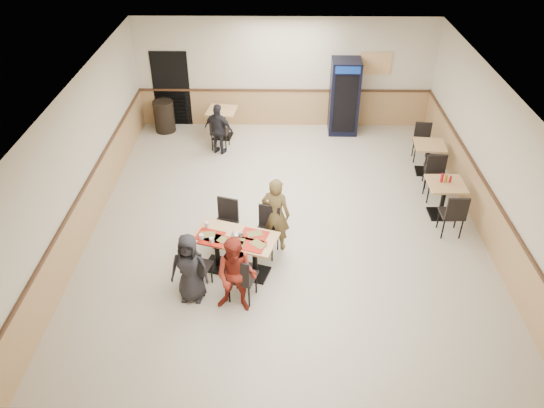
{
  "coord_description": "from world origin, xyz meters",
  "views": [
    {
      "loc": [
        -0.17,
        -8.75,
        6.62
      ],
      "look_at": [
        -0.27,
        -0.5,
        0.99
      ],
      "focal_mm": 35.0,
      "sensor_mm": 36.0,
      "label": 1
    }
  ],
  "objects_px": {
    "diner_man_opposite": "(276,214)",
    "side_table_near": "(444,194)",
    "main_table": "(236,248)",
    "trash_bin": "(164,116)",
    "diner_woman_left": "(190,268)",
    "back_table": "(222,119)",
    "diner_woman_right": "(236,276)",
    "lone_diner": "(219,129)",
    "side_table_far": "(428,154)",
    "pepsi_cooler": "(344,97)"
  },
  "relations": [
    {
      "from": "diner_woman_right",
      "to": "lone_diner",
      "type": "height_order",
      "value": "diner_woman_right"
    },
    {
      "from": "main_table",
      "to": "diner_man_opposite",
      "type": "height_order",
      "value": "diner_man_opposite"
    },
    {
      "from": "diner_woman_left",
      "to": "trash_bin",
      "type": "height_order",
      "value": "diner_woman_left"
    },
    {
      "from": "diner_man_opposite",
      "to": "pepsi_cooler",
      "type": "xyz_separation_m",
      "value": [
        1.8,
        5.12,
        0.23
      ]
    },
    {
      "from": "main_table",
      "to": "back_table",
      "type": "relative_size",
      "value": 1.96
    },
    {
      "from": "back_table",
      "to": "main_table",
      "type": "bearing_deg",
      "value": -82.32
    },
    {
      "from": "diner_woman_left",
      "to": "back_table",
      "type": "bearing_deg",
      "value": 94.02
    },
    {
      "from": "side_table_near",
      "to": "trash_bin",
      "type": "bearing_deg",
      "value": 149.08
    },
    {
      "from": "diner_woman_right",
      "to": "diner_man_opposite",
      "type": "xyz_separation_m",
      "value": [
        0.64,
        1.69,
        0.05
      ]
    },
    {
      "from": "lone_diner",
      "to": "diner_man_opposite",
      "type": "bearing_deg",
      "value": 133.27
    },
    {
      "from": "trash_bin",
      "to": "diner_man_opposite",
      "type": "bearing_deg",
      "value": -58.72
    },
    {
      "from": "diner_woman_right",
      "to": "main_table",
      "type": "bearing_deg",
      "value": 106.02
    },
    {
      "from": "diner_woman_left",
      "to": "side_table_far",
      "type": "height_order",
      "value": "diner_woman_left"
    },
    {
      "from": "diner_woman_left",
      "to": "lone_diner",
      "type": "bearing_deg",
      "value": 94.04
    },
    {
      "from": "diner_man_opposite",
      "to": "back_table",
      "type": "distance_m",
      "value": 4.95
    },
    {
      "from": "main_table",
      "to": "side_table_far",
      "type": "distance_m",
      "value": 5.66
    },
    {
      "from": "trash_bin",
      "to": "lone_diner",
      "type": "bearing_deg",
      "value": -37.6
    },
    {
      "from": "diner_woman_left",
      "to": "diner_woman_right",
      "type": "distance_m",
      "value": 0.85
    },
    {
      "from": "diner_woman_left",
      "to": "lone_diner",
      "type": "height_order",
      "value": "diner_woman_left"
    },
    {
      "from": "diner_woman_left",
      "to": "trash_bin",
      "type": "distance_m",
      "value": 6.72
    },
    {
      "from": "main_table",
      "to": "side_table_far",
      "type": "bearing_deg",
      "value": 57.17
    },
    {
      "from": "back_table",
      "to": "lone_diner",
      "type": "bearing_deg",
      "value": -90.0
    },
    {
      "from": "main_table",
      "to": "pepsi_cooler",
      "type": "height_order",
      "value": "pepsi_cooler"
    },
    {
      "from": "pepsi_cooler",
      "to": "trash_bin",
      "type": "relative_size",
      "value": 2.31
    },
    {
      "from": "diner_man_opposite",
      "to": "trash_bin",
      "type": "relative_size",
      "value": 1.79
    },
    {
      "from": "diner_woman_right",
      "to": "back_table",
      "type": "xyz_separation_m",
      "value": [
        -0.82,
        6.42,
        -0.2
      ]
    },
    {
      "from": "side_table_near",
      "to": "diner_woman_left",
      "type": "bearing_deg",
      "value": -152.82
    },
    {
      "from": "diner_woman_left",
      "to": "lone_diner",
      "type": "xyz_separation_m",
      "value": [
        -0.01,
        5.27,
        -0.0
      ]
    },
    {
      "from": "lone_diner",
      "to": "back_table",
      "type": "distance_m",
      "value": 0.91
    },
    {
      "from": "main_table",
      "to": "trash_bin",
      "type": "height_order",
      "value": "trash_bin"
    },
    {
      "from": "side_table_near",
      "to": "main_table",
      "type": "bearing_deg",
      "value": -156.66
    },
    {
      "from": "diner_woman_right",
      "to": "trash_bin",
      "type": "relative_size",
      "value": 1.68
    },
    {
      "from": "trash_bin",
      "to": "diner_woman_right",
      "type": "bearing_deg",
      "value": -70.12
    },
    {
      "from": "diner_woman_left",
      "to": "lone_diner",
      "type": "distance_m",
      "value": 5.27
    },
    {
      "from": "side_table_far",
      "to": "back_table",
      "type": "height_order",
      "value": "back_table"
    },
    {
      "from": "side_table_far",
      "to": "trash_bin",
      "type": "relative_size",
      "value": 0.89
    },
    {
      "from": "main_table",
      "to": "diner_man_opposite",
      "type": "xyz_separation_m",
      "value": [
        0.72,
        0.72,
        0.25
      ]
    },
    {
      "from": "back_table",
      "to": "trash_bin",
      "type": "xyz_separation_m",
      "value": [
        -1.63,
        0.35,
        -0.09
      ]
    },
    {
      "from": "side_table_near",
      "to": "diner_man_opposite",
      "type": "bearing_deg",
      "value": -162.47
    },
    {
      "from": "diner_man_opposite",
      "to": "side_table_near",
      "type": "relative_size",
      "value": 1.95
    },
    {
      "from": "side_table_near",
      "to": "back_table",
      "type": "relative_size",
      "value": 0.96
    },
    {
      "from": "back_table",
      "to": "trash_bin",
      "type": "distance_m",
      "value": 1.67
    },
    {
      "from": "diner_woman_left",
      "to": "trash_bin",
      "type": "xyz_separation_m",
      "value": [
        -1.64,
        6.52,
        -0.23
      ]
    },
    {
      "from": "back_table",
      "to": "diner_woman_right",
      "type": "bearing_deg",
      "value": -82.7
    },
    {
      "from": "lone_diner",
      "to": "back_table",
      "type": "relative_size",
      "value": 1.59
    },
    {
      "from": "diner_man_opposite",
      "to": "trash_bin",
      "type": "bearing_deg",
      "value": -41.59
    },
    {
      "from": "side_table_near",
      "to": "side_table_far",
      "type": "height_order",
      "value": "side_table_near"
    },
    {
      "from": "side_table_near",
      "to": "lone_diner",
      "type": "bearing_deg",
      "value": 151.49
    },
    {
      "from": "pepsi_cooler",
      "to": "trash_bin",
      "type": "height_order",
      "value": "pepsi_cooler"
    },
    {
      "from": "lone_diner",
      "to": "side_table_near",
      "type": "xyz_separation_m",
      "value": [
        4.99,
        -2.71,
        -0.13
      ]
    }
  ]
}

